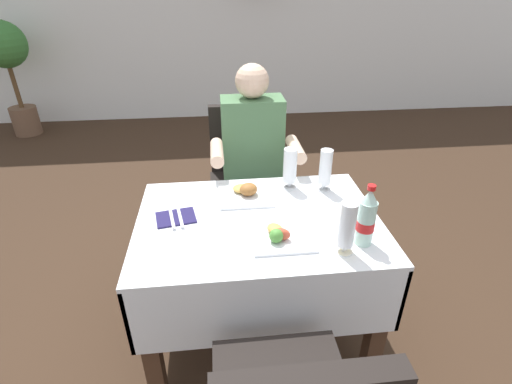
{
  "coord_description": "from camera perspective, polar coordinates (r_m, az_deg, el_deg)",
  "views": [
    {
      "loc": [
        -0.09,
        -1.26,
        1.67
      ],
      "look_at": [
        0.08,
        0.24,
        0.81
      ],
      "focal_mm": 26.8,
      "sensor_mm": 36.0,
      "label": 1
    }
  ],
  "objects": [
    {
      "name": "potted_plant_corner",
      "position": [
        5.27,
        -33.13,
        16.17
      ],
      "size": [
        0.5,
        0.5,
        1.28
      ],
      "color": "brown",
      "rests_on": "ground"
    },
    {
      "name": "beer_glass_middle",
      "position": [
        1.9,
        10.31,
        3.38
      ],
      "size": [
        0.07,
        0.07,
        0.22
      ],
      "color": "white",
      "rests_on": "main_dining_table"
    },
    {
      "name": "cola_bottle_primary",
      "position": [
        1.55,
        16.15,
        -3.86
      ],
      "size": [
        0.07,
        0.07,
        0.26
      ],
      "color": "silver",
      "rests_on": "main_dining_table"
    },
    {
      "name": "seated_diner_far",
      "position": [
        2.29,
        -0.39,
        4.81
      ],
      "size": [
        0.5,
        0.46,
        1.26
      ],
      "color": "#282D42",
      "rests_on": "ground"
    },
    {
      "name": "beer_glass_left",
      "position": [
        1.48,
        13.38,
        -5.32
      ],
      "size": [
        0.07,
        0.07,
        0.22
      ],
      "color": "white",
      "rests_on": "main_dining_table"
    },
    {
      "name": "beer_glass_right",
      "position": [
        1.9,
        5.08,
        3.57
      ],
      "size": [
        0.07,
        0.07,
        0.21
      ],
      "color": "white",
      "rests_on": "main_dining_table"
    },
    {
      "name": "main_dining_table",
      "position": [
        1.8,
        0.35,
        -8.76
      ],
      "size": [
        1.07,
        0.77,
        0.73
      ],
      "color": "white",
      "rests_on": "ground"
    },
    {
      "name": "chair_far_diner_seat",
      "position": [
        2.45,
        -1.73,
        2.48
      ],
      "size": [
        0.44,
        0.5,
        0.97
      ],
      "color": "black",
      "rests_on": "ground"
    },
    {
      "name": "plate_far_diner",
      "position": [
        1.86,
        -1.49,
        -0.0
      ],
      "size": [
        0.26,
        0.26,
        0.07
      ],
      "color": "white",
      "rests_on": "main_dining_table"
    },
    {
      "name": "ground_plane",
      "position": [
        2.09,
        -1.51,
        -23.35
      ],
      "size": [
        11.0,
        11.0,
        0.0
      ],
      "primitive_type": "plane",
      "color": "#382619"
    },
    {
      "name": "napkin_cutlery_set",
      "position": [
        1.73,
        -11.88,
        -3.71
      ],
      "size": [
        0.19,
        0.2,
        0.01
      ],
      "color": "#231E4C",
      "rests_on": "main_dining_table"
    },
    {
      "name": "plate_near_camera",
      "position": [
        1.57,
        3.6,
        -6.31
      ],
      "size": [
        0.25,
        0.25,
        0.07
      ],
      "color": "white",
      "rests_on": "main_dining_table"
    }
  ]
}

